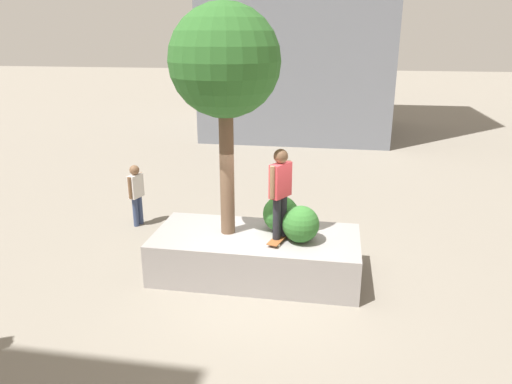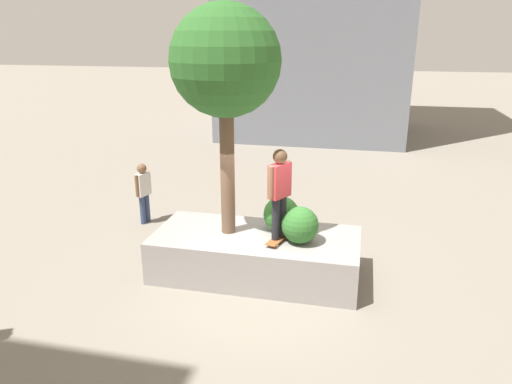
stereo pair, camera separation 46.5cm
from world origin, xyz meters
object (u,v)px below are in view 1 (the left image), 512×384
(skateboarder, at_px, (280,188))
(bystander_watching, at_px, (136,191))
(plaza_tree, at_px, (225,64))
(planter_ledge, at_px, (256,255))
(skateboard, at_px, (279,238))

(skateboarder, distance_m, bystander_watching, 4.66)
(plaza_tree, height_order, bystander_watching, plaza_tree)
(bystander_watching, bearing_deg, plaza_tree, 144.18)
(plaza_tree, height_order, skateboarder, plaza_tree)
(skateboarder, relative_size, bystander_watching, 1.10)
(plaza_tree, distance_m, bystander_watching, 4.78)
(bystander_watching, bearing_deg, planter_ledge, 148.48)
(planter_ledge, bearing_deg, plaza_tree, -4.57)
(skateboard, height_order, bystander_watching, bystander_watching)
(skateboard, relative_size, bystander_watching, 0.52)
(planter_ledge, height_order, skateboard, skateboard)
(planter_ledge, height_order, bystander_watching, bystander_watching)
(skateboarder, bearing_deg, skateboard, 165.96)
(plaza_tree, relative_size, bystander_watching, 2.76)
(planter_ledge, xyz_separation_m, skateboard, (-0.49, 0.20, 0.49))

